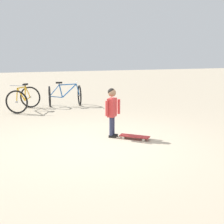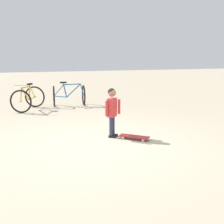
# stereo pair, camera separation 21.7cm
# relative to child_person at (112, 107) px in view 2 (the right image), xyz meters

# --- Properties ---
(ground_plane) EXTENTS (50.00, 50.00, 0.00)m
(ground_plane) POSITION_rel_child_person_xyz_m (-0.42, -0.40, -0.66)
(ground_plane) COLOR tan
(child_person) EXTENTS (0.38, 0.28, 1.06)m
(child_person) POSITION_rel_child_person_xyz_m (0.00, 0.00, 0.00)
(child_person) COLOR #2D3351
(child_person) RESTS_ON ground
(skateboard) EXTENTS (0.59, 0.57, 0.07)m
(skateboard) POSITION_rel_child_person_xyz_m (0.38, -0.33, -0.60)
(skateboard) COLOR #B22D2D
(skateboard) RESTS_ON ground
(bicycle_near) EXTENTS (1.14, 0.83, 0.85)m
(bicycle_near) POSITION_rel_child_person_xyz_m (-0.15, 4.16, -0.28)
(bicycle_near) COLOR black
(bicycle_near) RESTS_ON ground
(bicycle_far) EXTENTS (1.13, 1.28, 0.85)m
(bicycle_far) POSITION_rel_child_person_xyz_m (-1.53, 3.83, -0.28)
(bicycle_far) COLOR black
(bicycle_far) RESTS_ON ground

